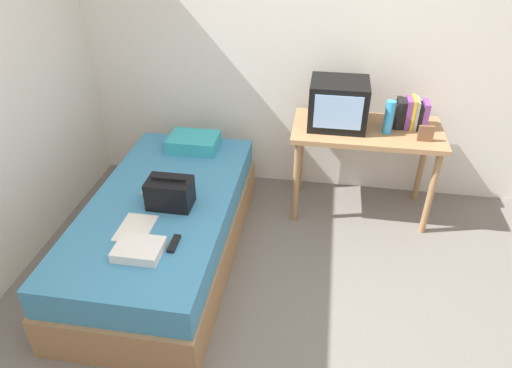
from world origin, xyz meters
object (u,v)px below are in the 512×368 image
object	(u,v)px
bed	(165,228)
picture_frame	(426,134)
tv	(338,104)
water_bottle	(389,117)
folded_towel	(139,249)
desk	(366,139)
remote_dark	(174,244)
remote_silver	(147,189)
book_row	(410,114)
handbag	(170,193)
magazine	(136,228)
pillow	(194,142)

from	to	relation	value
bed	picture_frame	size ratio (longest dim) A/B	16.28
tv	bed	bearing A→B (deg)	-144.02
water_bottle	folded_towel	distance (m)	2.05
desk	water_bottle	xyz separation A→B (m)	(0.14, -0.06, 0.23)
remote_dark	remote_silver	world-z (taller)	same
desk	book_row	bearing A→B (deg)	12.90
picture_frame	remote_dark	world-z (taller)	picture_frame
picture_frame	handbag	distance (m)	1.90
book_row	magazine	size ratio (longest dim) A/B	0.94
folded_towel	remote_silver	bearing A→B (deg)	106.37
desk	remote_dark	bearing A→B (deg)	-132.29
pillow	handbag	bearing A→B (deg)	-85.41
desk	handbag	size ratio (longest dim) A/B	3.87
tv	remote_silver	size ratio (longest dim) A/B	3.06
bed	book_row	size ratio (longest dim) A/B	7.36
water_bottle	remote_silver	bearing A→B (deg)	-157.76
desk	book_row	size ratio (longest dim) A/B	4.27
book_row	pillow	xyz separation A→B (m)	(-1.70, -0.15, -0.31)
pillow	magazine	world-z (taller)	pillow
bed	handbag	bearing A→B (deg)	-31.40
tv	handbag	distance (m)	1.46
picture_frame	remote_silver	distance (m)	2.07
remote_dark	picture_frame	bearing A→B (deg)	35.75
tv	pillow	distance (m)	1.21
magazine	remote_dark	world-z (taller)	remote_dark
desk	tv	bearing A→B (deg)	176.76
handbag	book_row	bearing A→B (deg)	30.65
picture_frame	bed	bearing A→B (deg)	-159.47
book_row	desk	bearing A→B (deg)	-167.10
handbag	tv	bearing A→B (deg)	40.08
water_bottle	pillow	bearing A→B (deg)	-179.23
remote_dark	folded_towel	size ratio (longest dim) A/B	0.56
water_bottle	magazine	xyz separation A→B (m)	(-1.61, -1.12, -0.38)
tv	picture_frame	xyz separation A→B (m)	(0.65, -0.17, -0.12)
remote_dark	folded_towel	distance (m)	0.21
book_row	handbag	world-z (taller)	book_row
magazine	book_row	bearing A→B (deg)	35.15
remote_dark	remote_silver	bearing A→B (deg)	124.34
tv	magazine	bearing A→B (deg)	-135.77
picture_frame	remote_dark	xyz separation A→B (m)	(-1.59, -1.14, -0.31)
picture_frame	remote_silver	xyz separation A→B (m)	(-1.96, -0.60, -0.31)
water_bottle	pillow	world-z (taller)	water_bottle
water_bottle	magazine	size ratio (longest dim) A/B	0.89
remote_silver	folded_towel	size ratio (longest dim) A/B	0.51
pillow	remote_silver	xyz separation A→B (m)	(-0.16, -0.67, -0.04)
desk	water_bottle	world-z (taller)	water_bottle
desk	magazine	size ratio (longest dim) A/B	4.00
bed	remote_dark	xyz separation A→B (m)	(0.24, -0.46, 0.27)
picture_frame	desk	bearing A→B (deg)	158.90
water_bottle	remote_dark	world-z (taller)	water_bottle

